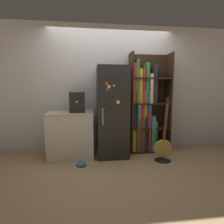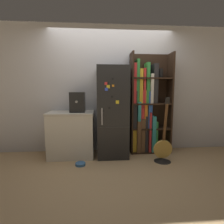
{
  "view_description": "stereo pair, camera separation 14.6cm",
  "coord_description": "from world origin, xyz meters",
  "px_view_note": "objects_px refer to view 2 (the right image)",
  "views": [
    {
      "loc": [
        -0.41,
        -3.2,
        1.29
      ],
      "look_at": [
        -0.0,
        0.15,
        0.86
      ],
      "focal_mm": 28.0,
      "sensor_mm": 36.0,
      "label": 1
    },
    {
      "loc": [
        -0.27,
        -3.21,
        1.29
      ],
      "look_at": [
        -0.0,
        0.15,
        0.86
      ],
      "focal_mm": 28.0,
      "sensor_mm": 36.0,
      "label": 2
    }
  ],
  "objects_px": {
    "refrigerator": "(112,112)",
    "pet_bowl": "(80,164)",
    "guitar": "(163,152)",
    "bookshelf": "(146,109)",
    "espresso_machine": "(78,102)"
  },
  "relations": [
    {
      "from": "guitar",
      "to": "bookshelf",
      "type": "bearing_deg",
      "value": 107.82
    },
    {
      "from": "bookshelf",
      "to": "pet_bowl",
      "type": "xyz_separation_m",
      "value": [
        -1.29,
        -0.61,
        -0.87
      ]
    },
    {
      "from": "guitar",
      "to": "pet_bowl",
      "type": "height_order",
      "value": "guitar"
    },
    {
      "from": "guitar",
      "to": "espresso_machine",
      "type": "bearing_deg",
      "value": 165.72
    },
    {
      "from": "refrigerator",
      "to": "guitar",
      "type": "height_order",
      "value": "refrigerator"
    },
    {
      "from": "espresso_machine",
      "to": "pet_bowl",
      "type": "distance_m",
      "value": 1.13
    },
    {
      "from": "espresso_machine",
      "to": "guitar",
      "type": "xyz_separation_m",
      "value": [
        1.54,
        -0.39,
        -0.89
      ]
    },
    {
      "from": "bookshelf",
      "to": "espresso_machine",
      "type": "bearing_deg",
      "value": -173.06
    },
    {
      "from": "espresso_machine",
      "to": "guitar",
      "type": "relative_size",
      "value": 0.32
    },
    {
      "from": "bookshelf",
      "to": "espresso_machine",
      "type": "relative_size",
      "value": 5.35
    },
    {
      "from": "refrigerator",
      "to": "espresso_machine",
      "type": "xyz_separation_m",
      "value": [
        -0.66,
        -0.01,
        0.2
      ]
    },
    {
      "from": "refrigerator",
      "to": "pet_bowl",
      "type": "relative_size",
      "value": 9.85
    },
    {
      "from": "refrigerator",
      "to": "bookshelf",
      "type": "bearing_deg",
      "value": 12.15
    },
    {
      "from": "refrigerator",
      "to": "guitar",
      "type": "distance_m",
      "value": 1.19
    },
    {
      "from": "bookshelf",
      "to": "espresso_machine",
      "type": "distance_m",
      "value": 1.38
    }
  ]
}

